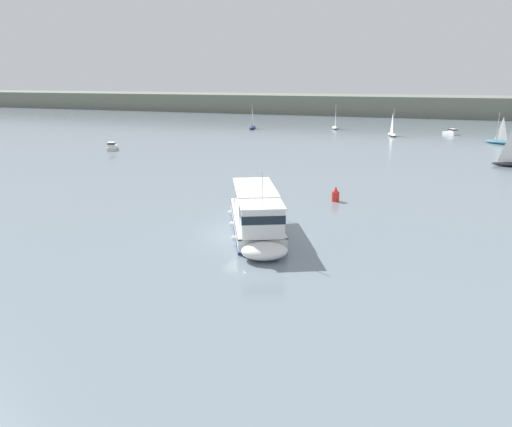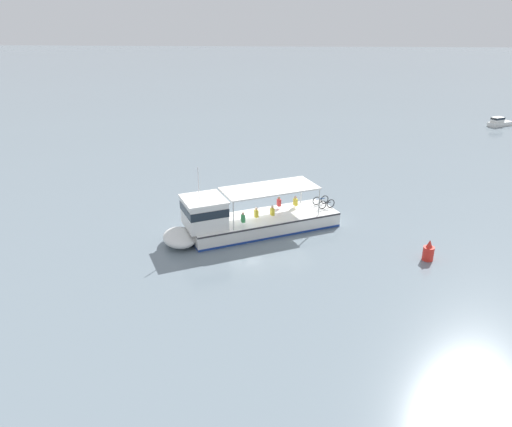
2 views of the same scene
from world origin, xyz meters
name	(u,v)px [view 1 (image 1 of 2)]	position (x,y,z in m)	size (l,w,h in m)	color
ground_plane	(243,234)	(0.00, 0.00, 0.00)	(400.00, 400.00, 0.00)	slate
distant_shoreline	(399,105)	(0.00, 131.78, 2.96)	(400.00, 28.00, 5.92)	slate
ferry_main	(257,223)	(1.09, 0.04, 1.02)	(8.42, 12.76, 5.32)	white
motorboat_horizon_east	(451,132)	(15.15, 74.64, 0.54)	(3.17, 3.67, 1.26)	white
sailboat_off_stern	(252,126)	(-27.29, 71.75, 0.54)	(2.43, 4.99, 5.40)	navy
sailboat_outer_anchorage	(498,141)	(22.54, 62.73, 0.54)	(4.66, 4.03, 5.40)	teal
motorboat_horizon_west	(112,146)	(-36.07, 32.33, 0.54)	(2.89, 3.78, 1.26)	white
sailboat_far_right	(335,126)	(-9.51, 78.23, 0.54)	(2.49, 4.99, 5.40)	white
sailboat_mid_channel	(512,163)	(21.86, 38.12, 0.54)	(4.84, 1.55, 5.40)	#232328
sailboat_near_port	(392,133)	(4.03, 68.42, 0.54)	(2.84, 5.00, 5.40)	white
channel_buoy	(336,195)	(4.25, 12.13, 0.57)	(0.70, 0.70, 1.40)	red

